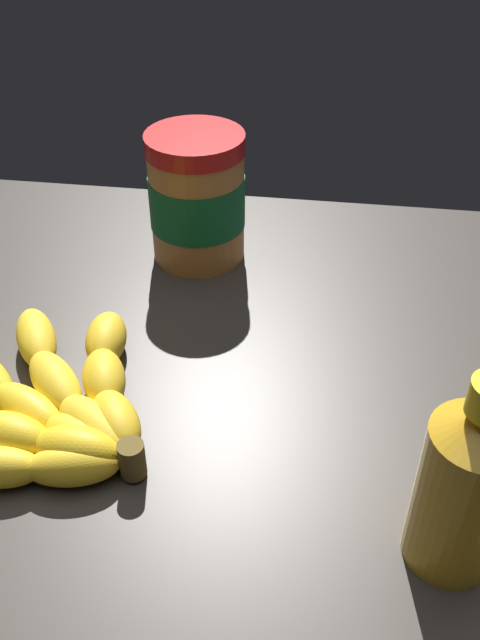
{
  "coord_description": "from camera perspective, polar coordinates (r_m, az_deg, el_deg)",
  "views": [
    {
      "loc": [
        -5.03,
        45.25,
        41.1
      ],
      "look_at": [
        1.23,
        0.51,
        5.63
      ],
      "focal_mm": 38.94,
      "sensor_mm": 36.0,
      "label": 1
    }
  ],
  "objects": [
    {
      "name": "honey_bottle",
      "position": [
        0.46,
        18.08,
        -12.76
      ],
      "size": [
        6.05,
        6.05,
        15.36
      ],
      "color": "gold",
      "rests_on": "ground_plane"
    },
    {
      "name": "peanut_butter_jar",
      "position": [
        0.73,
        -3.56,
        9.96
      ],
      "size": [
        9.99,
        9.99,
        13.74
      ],
      "color": "#B27238",
      "rests_on": "ground_plane"
    },
    {
      "name": "banana_bunch",
      "position": [
        0.57,
        -15.69,
        -7.11
      ],
      "size": [
        19.92,
        20.56,
        3.68
      ],
      "color": "yellow",
      "rests_on": "ground_plane"
    },
    {
      "name": "ground_plane",
      "position": [
        0.63,
        1.19,
        -5.34
      ],
      "size": [
        86.84,
        62.99,
        4.09
      ],
      "primitive_type": "cube",
      "color": "#38332D"
    }
  ]
}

